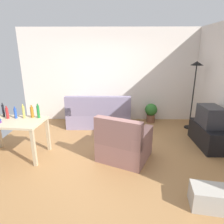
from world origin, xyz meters
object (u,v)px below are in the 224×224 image
Objects in this scene: bottle_red at (7,113)px; tv_stand at (207,135)px; desk at (13,126)px; armchair at (124,144)px; bottle_squat at (24,112)px; tv at (210,116)px; bottle_amber at (32,112)px; bottle_blue at (15,113)px; couch at (99,115)px; potted_plant at (151,111)px; bottle_green at (38,112)px; bottle_dark at (3,110)px; torchiere_lamp at (195,77)px; storage_box at (209,198)px.

tv_stand is at bearing 5.05° from bottle_red.
armchair reaches higher than desk.
bottle_squat reaches higher than tv_stand.
desk is at bearing 97.08° from tv.
bottle_amber is at bearing 94.56° from tv.
couch is at bearing 45.16° from bottle_blue.
bottle_blue is at bearing 45.16° from couch.
bottle_squat is (-1.39, -1.55, 0.58)m from couch.
bottle_red is at bearing 142.62° from desk.
desk is (-4.10, -0.51, -0.05)m from tv.
bottle_red is at bearing 42.76° from couch.
bottle_squat is (0.16, 0.01, 0.02)m from bottle_blue.
bottle_amber is (-2.77, -1.82, 0.54)m from potted_plant.
armchair is (-0.92, -2.11, -0.01)m from potted_plant.
couch is 5.86× the size of bottle_green.
tv is at bearing 3.28° from bottle_dark.
armchair is at bearing -113.45° from potted_plant.
desk reaches higher than potted_plant.
torchiere_lamp is at bearing 16.56° from bottle_dark.
bottle_squat is (0.32, 0.03, 0.02)m from bottle_red.
tv is 4.26m from bottle_red.
storage_box is 1.85× the size of bottle_amber.
bottle_red is 0.88× the size of bottle_green.
armchair is 2.25m from bottle_blue.
bottle_red is at bearing 19.82° from armchair.
armchair is at bearing 131.36° from storage_box.
torchiere_lamp is 3.77× the size of storage_box.
bottle_squat is (-3.12, 1.52, 0.74)m from storage_box.
armchair is 3.95× the size of bottle_green.
desk is at bearing -146.85° from potted_plant.
tv is at bearing 5.05° from bottle_red.
torchiere_lamp is at bearing 19.58° from bottle_squat.
bottle_green is (0.46, 0.18, 0.24)m from desk.
desk is 0.27m from bottle_blue.
bottle_dark is 1.12× the size of bottle_red.
potted_plant is (-1.00, 1.52, 0.09)m from tv_stand.
bottle_green reaches higher than bottle_red.
potted_plant is (-1.00, 1.52, -0.37)m from tv.
bottle_dark is 0.32m from bottle_blue.
bottle_dark is 0.75m from bottle_green.
tv is at bearing 4.99° from bottle_squat.
bottle_blue is 0.82× the size of bottle_green.
bottle_blue reaches higher than tv.
couch is at bearing 54.36° from bottle_green.
desk is 4.86× the size of bottle_red.
storage_box is at bearing 119.46° from couch.
desk is at bearing -136.35° from bottle_squat.
bottle_red is at bearing -175.63° from bottle_green.
bottle_dark reaches higher than bottle_red.
tv is 1.85m from potted_plant.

